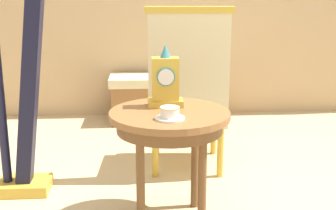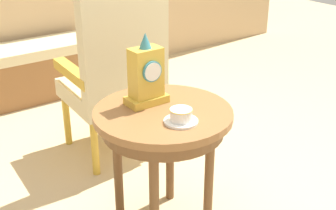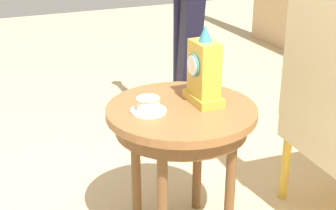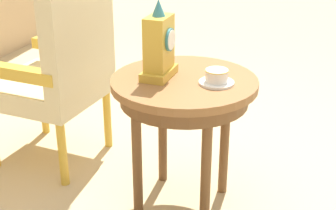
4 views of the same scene
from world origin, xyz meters
name	(u,v)px [view 1 (image 1 of 4)]	position (x,y,z in m)	size (l,w,h in m)	color
side_table	(170,126)	(-0.10, 0.00, 0.55)	(0.63, 0.63, 0.63)	brown
teacup_left	(170,114)	(-0.11, -0.14, 0.66)	(0.15, 0.15, 0.06)	white
mantel_clock	(165,82)	(-0.11, 0.11, 0.76)	(0.19, 0.11, 0.34)	gold
armchair	(188,88)	(0.07, 0.71, 0.59)	(0.57, 0.56, 1.14)	beige
harp	(21,79)	(-0.96, 0.43, 0.72)	(0.40, 0.24, 1.79)	gold
window_bench	(165,98)	(-0.01, 1.95, 0.22)	(1.05, 0.40, 0.44)	beige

